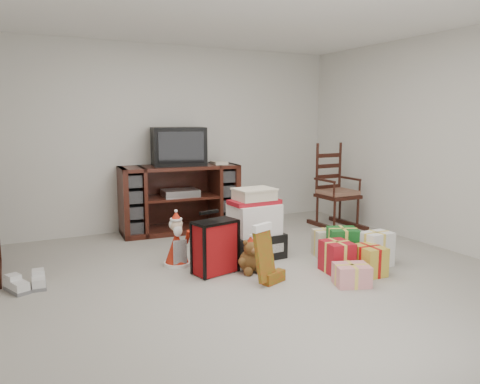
{
  "coord_description": "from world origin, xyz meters",
  "views": [
    {
      "loc": [
        -2.06,
        -3.71,
        1.53
      ],
      "look_at": [
        0.13,
        0.6,
        0.76
      ],
      "focal_mm": 35.0,
      "sensor_mm": 36.0,
      "label": 1
    }
  ],
  "objects_px": {
    "gift_pile": "(254,228)",
    "teddy_bear": "(250,258)",
    "tv_stand": "(180,198)",
    "sneaker_pair": "(28,284)",
    "red_suitcase": "(215,247)",
    "rocking_chair": "(335,197)",
    "santa_figurine": "(247,236)",
    "gift_cluster": "(349,253)",
    "mrs_claus_figurine": "(177,245)",
    "crt_television": "(178,146)"
  },
  "relations": [
    {
      "from": "tv_stand",
      "to": "santa_figurine",
      "type": "height_order",
      "value": "tv_stand"
    },
    {
      "from": "gift_pile",
      "to": "mrs_claus_figurine",
      "type": "bearing_deg",
      "value": 170.6
    },
    {
      "from": "santa_figurine",
      "to": "gift_cluster",
      "type": "distance_m",
      "value": 1.13
    },
    {
      "from": "rocking_chair",
      "to": "crt_television",
      "type": "height_order",
      "value": "crt_television"
    },
    {
      "from": "teddy_bear",
      "to": "mrs_claus_figurine",
      "type": "xyz_separation_m",
      "value": [
        -0.58,
        0.53,
        0.08
      ]
    },
    {
      "from": "gift_pile",
      "to": "sneaker_pair",
      "type": "xyz_separation_m",
      "value": [
        -2.28,
        0.06,
        -0.28
      ]
    },
    {
      "from": "red_suitcase",
      "to": "teddy_bear",
      "type": "xyz_separation_m",
      "value": [
        0.33,
        -0.12,
        -0.13
      ]
    },
    {
      "from": "mrs_claus_figurine",
      "to": "sneaker_pair",
      "type": "height_order",
      "value": "mrs_claus_figurine"
    },
    {
      "from": "tv_stand",
      "to": "mrs_claus_figurine",
      "type": "xyz_separation_m",
      "value": [
        -0.54,
        -1.41,
        -0.23
      ]
    },
    {
      "from": "red_suitcase",
      "to": "mrs_claus_figurine",
      "type": "height_order",
      "value": "red_suitcase"
    },
    {
      "from": "red_suitcase",
      "to": "gift_cluster",
      "type": "bearing_deg",
      "value": -30.5
    },
    {
      "from": "tv_stand",
      "to": "mrs_claus_figurine",
      "type": "relative_size",
      "value": 2.77
    },
    {
      "from": "red_suitcase",
      "to": "mrs_claus_figurine",
      "type": "relative_size",
      "value": 1.08
    },
    {
      "from": "santa_figurine",
      "to": "teddy_bear",
      "type": "bearing_deg",
      "value": -114.68
    },
    {
      "from": "crt_television",
      "to": "santa_figurine",
      "type": "bearing_deg",
      "value": -69.27
    },
    {
      "from": "mrs_claus_figurine",
      "to": "santa_figurine",
      "type": "bearing_deg",
      "value": -0.7
    },
    {
      "from": "gift_pile",
      "to": "teddy_bear",
      "type": "bearing_deg",
      "value": -125.57
    },
    {
      "from": "sneaker_pair",
      "to": "crt_television",
      "type": "distance_m",
      "value": 2.71
    },
    {
      "from": "red_suitcase",
      "to": "sneaker_pair",
      "type": "bearing_deg",
      "value": 154.96
    },
    {
      "from": "rocking_chair",
      "to": "sneaker_pair",
      "type": "distance_m",
      "value": 4.11
    },
    {
      "from": "rocking_chair",
      "to": "gift_cluster",
      "type": "relative_size",
      "value": 1.02
    },
    {
      "from": "sneaker_pair",
      "to": "gift_cluster",
      "type": "xyz_separation_m",
      "value": [
        3.01,
        -0.79,
        0.09
      ]
    },
    {
      "from": "red_suitcase",
      "to": "sneaker_pair",
      "type": "height_order",
      "value": "red_suitcase"
    },
    {
      "from": "red_suitcase",
      "to": "gift_cluster",
      "type": "relative_size",
      "value": 0.52
    },
    {
      "from": "tv_stand",
      "to": "red_suitcase",
      "type": "height_order",
      "value": "tv_stand"
    },
    {
      "from": "tv_stand",
      "to": "teddy_bear",
      "type": "bearing_deg",
      "value": -84.54
    },
    {
      "from": "red_suitcase",
      "to": "tv_stand",
      "type": "bearing_deg",
      "value": 68.34
    },
    {
      "from": "gift_pile",
      "to": "santa_figurine",
      "type": "bearing_deg",
      "value": 109.24
    },
    {
      "from": "rocking_chair",
      "to": "gift_pile",
      "type": "height_order",
      "value": "rocking_chair"
    },
    {
      "from": "crt_television",
      "to": "gift_pile",
      "type": "bearing_deg",
      "value": -68.54
    },
    {
      "from": "tv_stand",
      "to": "sneaker_pair",
      "type": "height_order",
      "value": "tv_stand"
    },
    {
      "from": "crt_television",
      "to": "rocking_chair",
      "type": "bearing_deg",
      "value": -9.84
    },
    {
      "from": "tv_stand",
      "to": "gift_pile",
      "type": "distance_m",
      "value": 1.56
    },
    {
      "from": "teddy_bear",
      "to": "sneaker_pair",
      "type": "bearing_deg",
      "value": 166.5
    },
    {
      "from": "gift_cluster",
      "to": "teddy_bear",
      "type": "bearing_deg",
      "value": 162.86
    },
    {
      "from": "mrs_claus_figurine",
      "to": "crt_television",
      "type": "relative_size",
      "value": 0.76
    },
    {
      "from": "gift_cluster",
      "to": "red_suitcase",
      "type": "bearing_deg",
      "value": 162.26
    },
    {
      "from": "crt_television",
      "to": "red_suitcase",
      "type": "bearing_deg",
      "value": -88.79
    },
    {
      "from": "red_suitcase",
      "to": "santa_figurine",
      "type": "relative_size",
      "value": 1.07
    },
    {
      "from": "santa_figurine",
      "to": "gift_cluster",
      "type": "xyz_separation_m",
      "value": [
        0.76,
        -0.83,
        -0.08
      ]
    },
    {
      "from": "rocking_chair",
      "to": "gift_cluster",
      "type": "bearing_deg",
      "value": -125.05
    },
    {
      "from": "gift_pile",
      "to": "red_suitcase",
      "type": "relative_size",
      "value": 1.2
    },
    {
      "from": "tv_stand",
      "to": "crt_television",
      "type": "height_order",
      "value": "crt_television"
    },
    {
      "from": "teddy_bear",
      "to": "sneaker_pair",
      "type": "xyz_separation_m",
      "value": [
        -2.01,
        0.48,
        -0.09
      ]
    },
    {
      "from": "rocking_chair",
      "to": "santa_figurine",
      "type": "height_order",
      "value": "rocking_chair"
    },
    {
      "from": "teddy_bear",
      "to": "crt_television",
      "type": "relative_size",
      "value": 0.43
    },
    {
      "from": "teddy_bear",
      "to": "rocking_chair",
      "type": "bearing_deg",
      "value": 31.37
    },
    {
      "from": "mrs_claus_figurine",
      "to": "teddy_bear",
      "type": "bearing_deg",
      "value": -42.31
    },
    {
      "from": "rocking_chair",
      "to": "crt_television",
      "type": "xyz_separation_m",
      "value": [
        -2.05,
        0.75,
        0.73
      ]
    },
    {
      "from": "gift_pile",
      "to": "crt_television",
      "type": "xyz_separation_m",
      "value": [
        -0.31,
        1.55,
        0.82
      ]
    }
  ]
}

